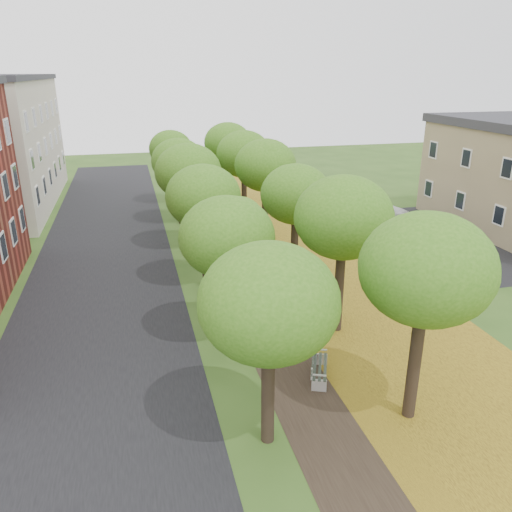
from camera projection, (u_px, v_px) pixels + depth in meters
ground at (334, 428)px, 15.80m from camera, size 120.00×120.00×0.00m
street_asphalt at (104, 275)px, 27.71m from camera, size 8.00×70.00×0.01m
footpath at (236, 263)px, 29.44m from camera, size 3.20×70.00×0.01m
leaf_verge at (315, 255)px, 30.59m from camera, size 7.50×70.00×0.01m
parking_lot at (429, 240)px, 33.46m from camera, size 9.00×16.00×0.01m
tree_row_west at (195, 186)px, 27.30m from camera, size 3.66×33.66×6.29m
tree_row_east at (279, 182)px, 28.41m from camera, size 3.66×33.66×6.29m
bench at (318, 366)px, 18.25m from camera, size 1.22×1.95×0.89m
car_silver at (459, 266)px, 27.14m from camera, size 3.77×1.55×1.28m
car_red at (426, 250)px, 29.52m from camera, size 4.32×2.46×1.35m
car_grey at (389, 227)px, 34.08m from camera, size 4.51×1.97×1.29m
car_white at (377, 213)px, 37.00m from camera, size 5.57×2.81×1.51m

